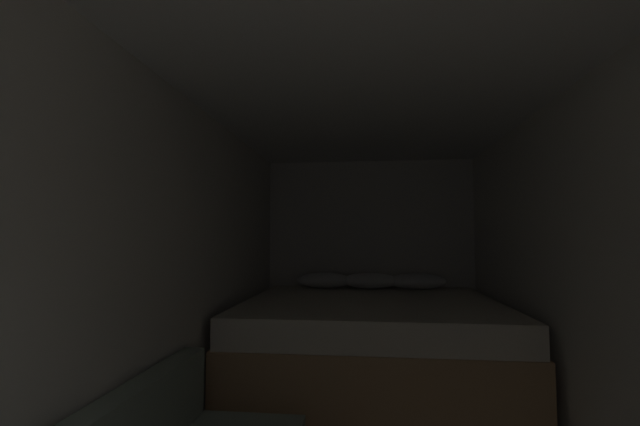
# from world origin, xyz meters

# --- Properties ---
(wall_back) EXTENTS (2.31, 0.05, 2.12)m
(wall_back) POSITION_xyz_m (0.00, 4.41, 1.06)
(wall_back) COLOR silver
(wall_back) RESTS_ON ground
(wall_left) EXTENTS (0.05, 4.88, 2.12)m
(wall_left) POSITION_xyz_m (-1.13, 1.94, 1.06)
(wall_left) COLOR silver
(wall_left) RESTS_ON ground
(wall_right) EXTENTS (0.05, 4.88, 2.12)m
(wall_right) POSITION_xyz_m (1.13, 1.94, 1.06)
(wall_right) COLOR silver
(wall_right) RESTS_ON ground
(ceiling_slab) EXTENTS (2.31, 4.88, 0.05)m
(ceiling_slab) POSITION_xyz_m (0.00, 1.94, 2.15)
(ceiling_slab) COLOR white
(ceiling_slab) RESTS_ON wall_left
(bed) EXTENTS (2.09, 1.94, 0.92)m
(bed) POSITION_xyz_m (0.00, 3.39, 0.39)
(bed) COLOR tan
(bed) RESTS_ON ground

